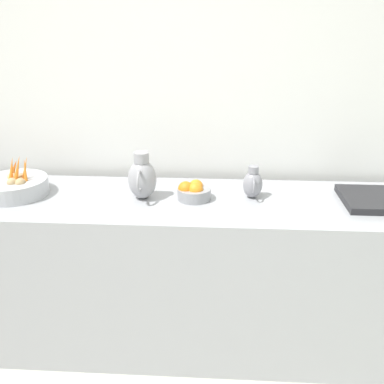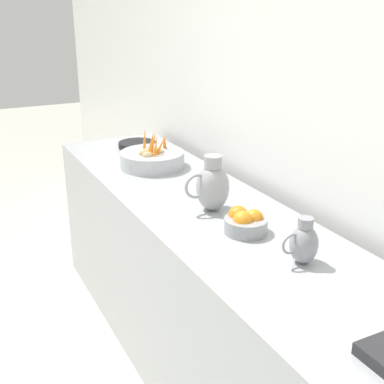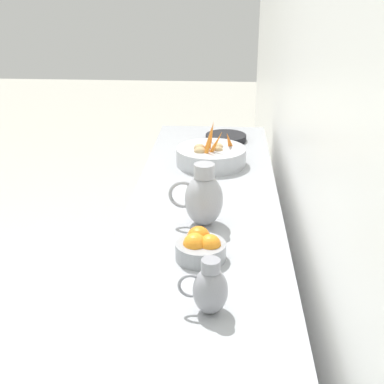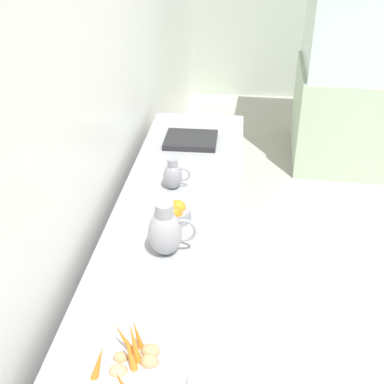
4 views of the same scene
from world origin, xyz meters
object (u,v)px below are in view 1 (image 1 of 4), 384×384
object	(u,v)px
vegetable_colander	(14,186)
orange_bowl	(193,191)
metal_pitcher_short	(253,184)
metal_pitcher_tall	(142,178)

from	to	relation	value
vegetable_colander	orange_bowl	world-z (taller)	vegetable_colander
orange_bowl	metal_pitcher_short	bearing A→B (deg)	97.75
metal_pitcher_short	vegetable_colander	bearing A→B (deg)	-88.23
orange_bowl	metal_pitcher_tall	bearing A→B (deg)	-89.16
orange_bowl	metal_pitcher_tall	xyz separation A→B (m)	(0.00, -0.27, 0.07)
vegetable_colander	metal_pitcher_tall	world-z (taller)	metal_pitcher_tall
vegetable_colander	metal_pitcher_short	world-z (taller)	vegetable_colander
metal_pitcher_tall	metal_pitcher_short	distance (m)	0.59
vegetable_colander	metal_pitcher_short	xyz separation A→B (m)	(-0.04, 1.29, 0.03)
vegetable_colander	metal_pitcher_tall	distance (m)	0.71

